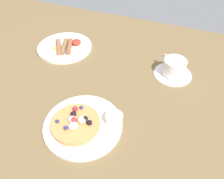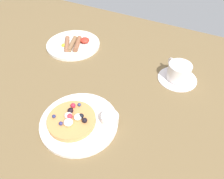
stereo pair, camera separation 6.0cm
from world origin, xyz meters
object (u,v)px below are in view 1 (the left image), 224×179
object	(u,v)px
pancake_plate	(83,125)
syrup_ramekin	(114,119)
coffee_saucer	(173,74)
breakfast_plate	(65,47)
coffee_cup	(174,66)

from	to	relation	value
pancake_plate	syrup_ramekin	xyz separation A→B (cm)	(8.79, 4.35, 2.14)
syrup_ramekin	pancake_plate	bearing A→B (deg)	-153.65
syrup_ramekin	coffee_saucer	bearing A→B (deg)	67.71
syrup_ramekin	breakfast_plate	world-z (taller)	syrup_ramekin
pancake_plate	coffee_cup	bearing A→B (deg)	59.01
coffee_saucer	breakfast_plate	bearing A→B (deg)	179.54
coffee_saucer	coffee_cup	bearing A→B (deg)	139.37
pancake_plate	syrup_ramekin	world-z (taller)	syrup_ramekin
syrup_ramekin	coffee_cup	size ratio (longest dim) A/B	0.54
syrup_ramekin	breakfast_plate	bearing A→B (deg)	139.02
coffee_cup	breakfast_plate	bearing A→B (deg)	179.65
pancake_plate	coffee_saucer	bearing A→B (deg)	58.80
syrup_ramekin	breakfast_plate	size ratio (longest dim) A/B	0.22
pancake_plate	coffee_saucer	size ratio (longest dim) A/B	1.65
breakfast_plate	coffee_saucer	xyz separation A→B (cm)	(49.54, -0.40, -0.32)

